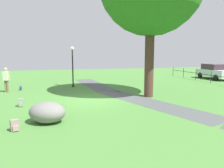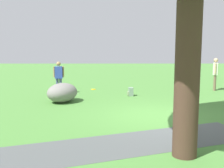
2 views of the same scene
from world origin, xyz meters
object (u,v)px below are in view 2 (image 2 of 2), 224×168
at_px(lawn_boulder, 62,93).
at_px(woman_with_handbag, 215,72).
at_px(backpack_by_boulder, 52,93).
at_px(frisbee_on_grass, 93,89).
at_px(spare_backpack_on_lawn, 131,92).
at_px(man_near_boulder, 59,75).

relative_size(lawn_boulder, woman_with_handbag, 1.07).
xyz_separation_m(woman_with_handbag, backpack_by_boulder, (8.18, 1.89, -0.80)).
relative_size(backpack_by_boulder, frisbee_on_grass, 1.56).
height_order(backpack_by_boulder, spare_backpack_on_lawn, same).
xyz_separation_m(backpack_by_boulder, frisbee_on_grass, (-1.78, -2.19, -0.18)).
height_order(lawn_boulder, man_near_boulder, man_near_boulder).
distance_m(lawn_boulder, spare_backpack_on_lawn, 3.31).
bearing_deg(backpack_by_boulder, woman_with_handbag, -166.97).
bearing_deg(frisbee_on_grass, man_near_boulder, 39.67).
bearing_deg(man_near_boulder, spare_backpack_on_lawn, 171.46).
relative_size(backpack_by_boulder, spare_backpack_on_lawn, 1.00).
relative_size(lawn_boulder, frisbee_on_grass, 7.09).
xyz_separation_m(man_near_boulder, spare_backpack_on_lawn, (-3.47, 0.52, -0.72)).
bearing_deg(backpack_by_boulder, frisbee_on_grass, -129.17).
distance_m(spare_backpack_on_lawn, frisbee_on_grass, 2.64).
relative_size(woman_with_handbag, man_near_boulder, 1.07).
distance_m(woman_with_handbag, frisbee_on_grass, 6.48).
distance_m(man_near_boulder, spare_backpack_on_lawn, 3.59).
bearing_deg(frisbee_on_grass, spare_backpack_on_lawn, 135.47).
xyz_separation_m(woman_with_handbag, man_near_boulder, (8.00, 1.03, -0.07)).
xyz_separation_m(lawn_boulder, woman_with_handbag, (-7.52, -2.96, 0.58)).
bearing_deg(lawn_boulder, frisbee_on_grass, -108.94).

